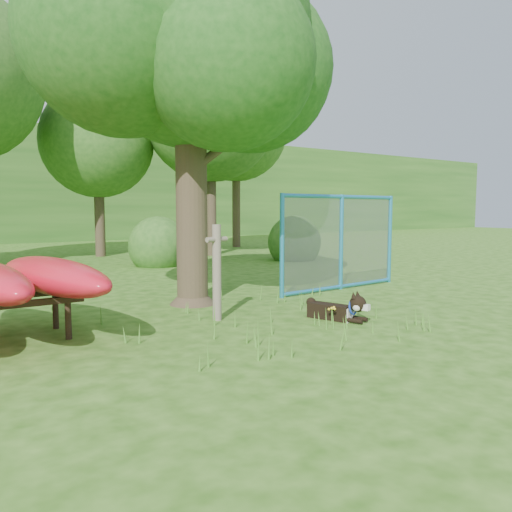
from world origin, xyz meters
TOP-DOWN VIEW (x-y plane):
  - ground at (0.00, 0.00)m, footprint 80.00×80.00m
  - oak_tree at (-0.03, 2.96)m, footprint 5.75×5.10m
  - wooden_post at (-0.31, 1.53)m, footprint 0.41×0.17m
  - husky_dog at (1.25, 0.43)m, footprint 0.53×1.09m
  - fence_section at (3.39, 2.61)m, footprint 3.46×0.32m
  - wildflower_clump at (1.01, 0.35)m, footprint 0.12×0.12m
  - bg_tree_c at (1.50, 13.00)m, footprint 4.00×4.00m
  - bg_tree_d at (5.00, 11.00)m, footprint 4.80×4.80m
  - bg_tree_e at (8.00, 14.00)m, footprint 4.60×4.60m
  - shrub_right at (6.50, 8.00)m, footprint 1.80×1.80m
  - shrub_mid at (2.00, 9.00)m, footprint 1.80×1.80m

SIDE VIEW (x-z plane):
  - ground at x=0.00m, z-range 0.00..0.00m
  - shrub_right at x=6.50m, z-range -0.90..0.90m
  - shrub_mid at x=2.00m, z-range -0.90..0.90m
  - husky_dog at x=1.25m, z-range -0.07..0.42m
  - wildflower_clump at x=1.01m, z-range 0.08..0.33m
  - wooden_post at x=-0.31m, z-range 0.04..1.53m
  - fence_section at x=3.39m, z-range -0.67..2.70m
  - bg_tree_c at x=1.50m, z-range 1.05..7.17m
  - oak_tree at x=-0.03m, z-range 1.17..8.16m
  - bg_tree_d at x=5.00m, z-range 1.33..8.83m
  - bg_tree_e at x=8.00m, z-range 1.46..9.01m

